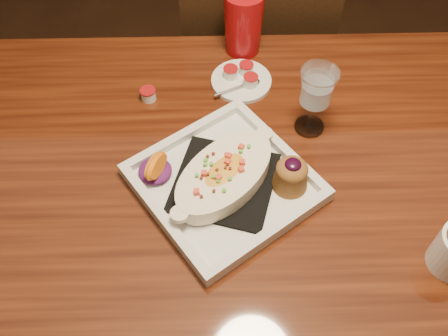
{
  "coord_description": "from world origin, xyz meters",
  "views": [
    {
      "loc": [
        -0.12,
        -0.53,
        1.55
      ],
      "look_at": [
        -0.1,
        0.04,
        0.77
      ],
      "focal_mm": 40.0,
      "sensor_mm": 36.0,
      "label": 1
    }
  ],
  "objects_px": {
    "table": "(274,214)",
    "goblet": "(317,91)",
    "chair_far": "(253,61)",
    "red_tumbler": "(243,23)",
    "plate": "(229,178)",
    "saucer": "(241,79)"
  },
  "relations": [
    {
      "from": "table",
      "to": "saucer",
      "type": "relative_size",
      "value": 11.07
    },
    {
      "from": "table",
      "to": "saucer",
      "type": "bearing_deg",
      "value": 101.52
    },
    {
      "from": "goblet",
      "to": "red_tumbler",
      "type": "bearing_deg",
      "value": 117.42
    },
    {
      "from": "saucer",
      "to": "red_tumbler",
      "type": "distance_m",
      "value": 0.13
    },
    {
      "from": "chair_far",
      "to": "goblet",
      "type": "xyz_separation_m",
      "value": [
        0.08,
        -0.48,
        0.35
      ]
    },
    {
      "from": "goblet",
      "to": "saucer",
      "type": "bearing_deg",
      "value": 135.45
    },
    {
      "from": "goblet",
      "to": "red_tumbler",
      "type": "relative_size",
      "value": 1.0
    },
    {
      "from": "chair_far",
      "to": "red_tumbler",
      "type": "height_order",
      "value": "chair_far"
    },
    {
      "from": "chair_far",
      "to": "plate",
      "type": "xyz_separation_m",
      "value": [
        -0.09,
        -0.62,
        0.27
      ]
    },
    {
      "from": "table",
      "to": "goblet",
      "type": "height_order",
      "value": "goblet"
    },
    {
      "from": "plate",
      "to": "red_tumbler",
      "type": "distance_m",
      "value": 0.4
    },
    {
      "from": "saucer",
      "to": "red_tumbler",
      "type": "xyz_separation_m",
      "value": [
        0.01,
        0.11,
        0.07
      ]
    },
    {
      "from": "table",
      "to": "plate",
      "type": "relative_size",
      "value": 3.66
    },
    {
      "from": "chair_far",
      "to": "saucer",
      "type": "distance_m",
      "value": 0.43
    },
    {
      "from": "table",
      "to": "plate",
      "type": "height_order",
      "value": "plate"
    },
    {
      "from": "saucer",
      "to": "red_tumbler",
      "type": "bearing_deg",
      "value": 85.88
    },
    {
      "from": "plate",
      "to": "saucer",
      "type": "relative_size",
      "value": 3.02
    },
    {
      "from": "table",
      "to": "red_tumbler",
      "type": "distance_m",
      "value": 0.44
    },
    {
      "from": "plate",
      "to": "saucer",
      "type": "xyz_separation_m",
      "value": [
        0.04,
        0.28,
        -0.02
      ]
    },
    {
      "from": "chair_far",
      "to": "red_tumbler",
      "type": "relative_size",
      "value": 6.01
    },
    {
      "from": "table",
      "to": "plate",
      "type": "distance_m",
      "value": 0.16
    },
    {
      "from": "plate",
      "to": "saucer",
      "type": "distance_m",
      "value": 0.28
    }
  ]
}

